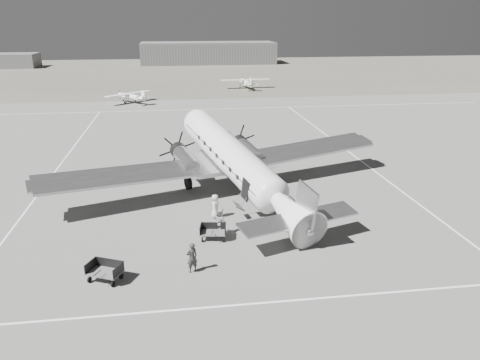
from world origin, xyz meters
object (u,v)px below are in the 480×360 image
(hangar_main, at_px, (208,53))
(baggage_cart_near, at_px, (213,232))
(ramp_agent, at_px, (221,222))
(dc3_airliner, at_px, (236,164))
(light_plane_left, at_px, (131,98))
(ground_crew, at_px, (192,258))
(passenger, at_px, (215,206))
(shed_secondary, at_px, (5,61))
(baggage_cart_far, at_px, (105,272))
(light_plane_right, at_px, (246,83))

(hangar_main, bearing_deg, baggage_cart_near, -94.27)
(ramp_agent, bearing_deg, dc3_airliner, -30.84)
(dc3_airliner, relative_size, ramp_agent, 16.51)
(dc3_airliner, xyz_separation_m, ramp_agent, (-1.94, -6.52, -1.97))
(light_plane_left, relative_size, ramp_agent, 4.93)
(hangar_main, bearing_deg, ground_crew, -94.81)
(hangar_main, relative_size, ramp_agent, 22.88)
(light_plane_left, height_order, passenger, light_plane_left)
(light_plane_left, distance_m, baggage_cart_near, 54.79)
(shed_secondary, xyz_separation_m, ramp_agent, (51.15, -120.69, -1.08))
(shed_secondary, xyz_separation_m, baggage_cart_far, (44.24, -125.65, -1.46))
(shed_secondary, bearing_deg, passenger, -66.60)
(dc3_airliner, relative_size, baggage_cart_far, 15.85)
(ground_crew, relative_size, passenger, 1.01)
(light_plane_left, relative_size, baggage_cart_far, 4.73)
(light_plane_left, xyz_separation_m, baggage_cart_far, (3.09, -58.24, -0.40))
(light_plane_left, height_order, baggage_cart_near, light_plane_left)
(hangar_main, height_order, light_plane_right, hangar_main)
(baggage_cart_near, xyz_separation_m, ground_crew, (-1.53, -3.98, 0.41))
(light_plane_right, xyz_separation_m, ramp_agent, (-12.15, -67.62, -0.14))
(passenger, bearing_deg, dc3_airliner, -16.39)
(light_plane_left, bearing_deg, shed_secondary, 79.42)
(light_plane_left, bearing_deg, passenger, -120.91)
(ground_crew, bearing_deg, dc3_airliner, -133.19)
(baggage_cart_near, relative_size, baggage_cart_far, 0.92)
(ramp_agent, bearing_deg, light_plane_right, -24.47)
(shed_secondary, height_order, light_plane_left, shed_secondary)
(hangar_main, xyz_separation_m, light_plane_right, (3.30, -58.07, -2.24))
(light_plane_right, xyz_separation_m, ground_crew, (-14.27, -72.29, -0.16))
(baggage_cart_far, relative_size, ramp_agent, 1.04)
(shed_secondary, relative_size, baggage_cart_near, 10.20)
(shed_secondary, distance_m, passenger, 128.48)
(baggage_cart_far, height_order, ramp_agent, ramp_agent)
(baggage_cart_near, bearing_deg, light_plane_right, 88.95)
(light_plane_right, height_order, ramp_agent, light_plane_right)
(ground_crew, xyz_separation_m, ramp_agent, (2.11, 4.67, 0.01))
(passenger, bearing_deg, light_plane_right, 1.67)
(baggage_cart_far, distance_m, ramp_agent, 8.51)
(light_plane_right, xyz_separation_m, passenger, (-12.27, -64.83, -0.17))
(shed_secondary, bearing_deg, dc3_airliner, -65.06)
(dc3_airliner, relative_size, baggage_cart_near, 17.17)
(light_plane_left, xyz_separation_m, ramp_agent, (10.00, -53.28, -0.02))
(baggage_cart_near, bearing_deg, passenger, 91.85)
(ground_crew, bearing_deg, baggage_cart_far, -19.89)
(hangar_main, distance_m, ground_crew, 130.85)
(dc3_airliner, bearing_deg, ramp_agent, -125.29)
(light_plane_right, bearing_deg, baggage_cart_near, -105.25)
(light_plane_right, xyz_separation_m, baggage_cart_near, (-12.73, -68.31, -0.56))
(baggage_cart_far, height_order, ground_crew, ground_crew)
(light_plane_left, distance_m, baggage_cart_far, 58.33)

